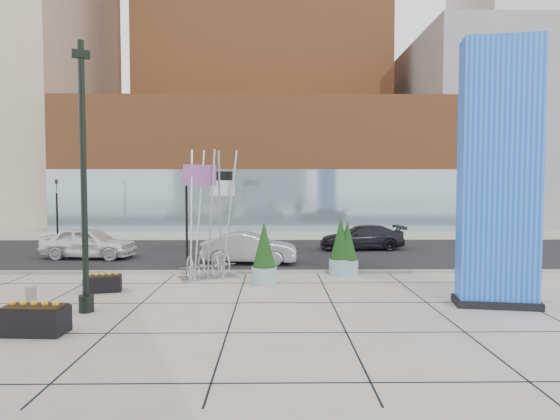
{
  "coord_description": "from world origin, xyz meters",
  "views": [
    {
      "loc": [
        2.19,
        -15.57,
        3.7
      ],
      "look_at": [
        2.4,
        2.0,
        2.78
      ],
      "focal_mm": 30.0,
      "sensor_mm": 36.0,
      "label": 1
    }
  ],
  "objects_px": {
    "public_art_sculpture": "(209,245)",
    "overhead_street_sign": "(204,186)",
    "concrete_bollard": "(31,297)",
    "blue_pylon": "(499,178)",
    "car_silver_mid": "(250,249)",
    "car_white_west": "(89,243)",
    "lamp_post": "(84,203)"
  },
  "relations": [
    {
      "from": "blue_pylon",
      "to": "overhead_street_sign",
      "type": "distance_m",
      "value": 11.05
    },
    {
      "from": "car_silver_mid",
      "to": "lamp_post",
      "type": "bearing_deg",
      "value": 157.18
    },
    {
      "from": "car_silver_mid",
      "to": "concrete_bollard",
      "type": "bearing_deg",
      "value": 145.82
    },
    {
      "from": "public_art_sculpture",
      "to": "concrete_bollard",
      "type": "height_order",
      "value": "public_art_sculpture"
    },
    {
      "from": "concrete_bollard",
      "to": "public_art_sculpture",
      "type": "bearing_deg",
      "value": 42.51
    },
    {
      "from": "lamp_post",
      "to": "overhead_street_sign",
      "type": "xyz_separation_m",
      "value": [
        2.6,
        5.78,
        0.49
      ]
    },
    {
      "from": "public_art_sculpture",
      "to": "car_white_west",
      "type": "distance_m",
      "value": 8.53
    },
    {
      "from": "blue_pylon",
      "to": "public_art_sculpture",
      "type": "relative_size",
      "value": 1.58
    },
    {
      "from": "lamp_post",
      "to": "concrete_bollard",
      "type": "bearing_deg",
      "value": 163.08
    },
    {
      "from": "public_art_sculpture",
      "to": "car_silver_mid",
      "type": "relative_size",
      "value": 1.16
    },
    {
      "from": "blue_pylon",
      "to": "car_white_west",
      "type": "height_order",
      "value": "blue_pylon"
    },
    {
      "from": "overhead_street_sign",
      "to": "lamp_post",
      "type": "bearing_deg",
      "value": -130.49
    },
    {
      "from": "public_art_sculpture",
      "to": "overhead_street_sign",
      "type": "bearing_deg",
      "value": 85.53
    },
    {
      "from": "lamp_post",
      "to": "public_art_sculpture",
      "type": "relative_size",
      "value": 1.52
    },
    {
      "from": "car_silver_mid",
      "to": "car_white_west",
      "type": "bearing_deg",
      "value": 82.66
    },
    {
      "from": "public_art_sculpture",
      "to": "car_silver_mid",
      "type": "bearing_deg",
      "value": 42.92
    },
    {
      "from": "public_art_sculpture",
      "to": "car_white_west",
      "type": "relative_size",
      "value": 1.1
    },
    {
      "from": "car_white_west",
      "to": "car_silver_mid",
      "type": "relative_size",
      "value": 1.06
    },
    {
      "from": "blue_pylon",
      "to": "overhead_street_sign",
      "type": "height_order",
      "value": "blue_pylon"
    },
    {
      "from": "lamp_post",
      "to": "car_white_west",
      "type": "xyz_separation_m",
      "value": [
        -3.91,
        10.11,
        -2.41
      ]
    },
    {
      "from": "lamp_post",
      "to": "concrete_bollard",
      "type": "xyz_separation_m",
      "value": [
        -1.91,
        0.58,
        -2.9
      ]
    },
    {
      "from": "public_art_sculpture",
      "to": "overhead_street_sign",
      "type": "xyz_separation_m",
      "value": [
        -0.28,
        0.8,
        2.34
      ]
    },
    {
      "from": "blue_pylon",
      "to": "car_white_west",
      "type": "relative_size",
      "value": 1.74
    },
    {
      "from": "public_art_sculpture",
      "to": "car_silver_mid",
      "type": "height_order",
      "value": "public_art_sculpture"
    },
    {
      "from": "lamp_post",
      "to": "blue_pylon",
      "type": "bearing_deg",
      "value": 2.53
    },
    {
      "from": "overhead_street_sign",
      "to": "car_white_west",
      "type": "xyz_separation_m",
      "value": [
        -6.52,
        4.32,
        -2.9
      ]
    },
    {
      "from": "blue_pylon",
      "to": "lamp_post",
      "type": "distance_m",
      "value": 12.36
    },
    {
      "from": "car_white_west",
      "to": "car_silver_mid",
      "type": "xyz_separation_m",
      "value": [
        8.25,
        -1.74,
        -0.07
      ]
    },
    {
      "from": "public_art_sculpture",
      "to": "car_white_west",
      "type": "height_order",
      "value": "public_art_sculpture"
    },
    {
      "from": "blue_pylon",
      "to": "car_silver_mid",
      "type": "distance_m",
      "value": 11.63
    },
    {
      "from": "overhead_street_sign",
      "to": "car_silver_mid",
      "type": "bearing_deg",
      "value": 39.94
    },
    {
      "from": "lamp_post",
      "to": "car_silver_mid",
      "type": "distance_m",
      "value": 9.74
    }
  ]
}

